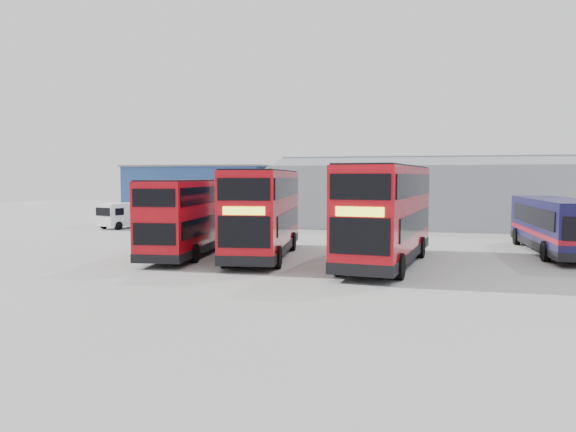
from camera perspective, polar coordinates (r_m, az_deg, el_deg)
The scene contains 8 objects.
ground_plane at distance 29.60m, azimuth 3.64°, elevation -4.02°, with size 120.00×120.00×0.00m, color gray.
office_block at distance 50.63m, azimuth -8.46°, elevation 2.21°, with size 12.30×8.32×5.12m.
maintenance_shed at distance 48.97m, azimuth 17.12°, elevation 2.04°, with size 30.50×12.00×5.89m.
double_decker_left at distance 29.73m, azimuth -10.14°, elevation -0.20°, with size 3.18×9.57×3.98m.
double_decker_centre at distance 28.83m, azimuth -2.49°, elevation 0.22°, with size 3.83×10.78×4.47m.
double_decker_right at distance 26.70m, azimuth 9.99°, elevation 0.06°, with size 3.94×11.23×4.66m.
single_decker_blue at distance 33.25m, azimuth 25.50°, elevation -0.98°, with size 3.02×10.98×2.95m.
panel_van at distance 47.16m, azimuth -16.09°, elevation 0.20°, with size 3.30×4.94×2.02m.
Camera 1 is at (5.13, -28.86, 4.12)m, focal length 35.00 mm.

